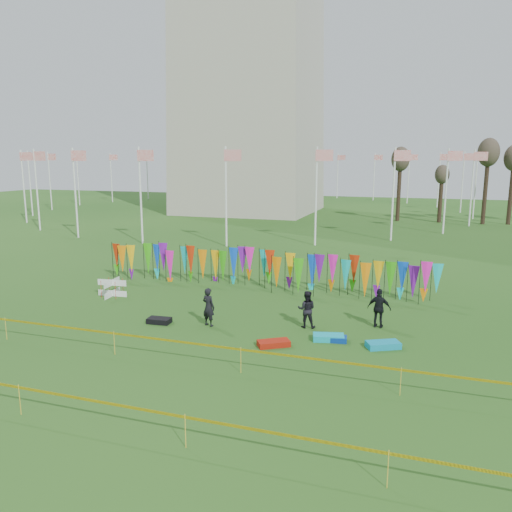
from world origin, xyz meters
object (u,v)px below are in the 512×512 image
(kite_bag_teal, at_px, (383,345))
(person_right, at_px, (379,308))
(box_kite, at_px, (112,288))
(kite_bag_blue, at_px, (334,339))
(kite_bag_black, at_px, (159,321))
(kite_bag_red, at_px, (274,343))
(person_left, at_px, (209,307))
(person_mid, at_px, (307,309))
(kite_bag_turquoise, at_px, (329,337))

(kite_bag_teal, bearing_deg, person_right, 99.14)
(box_kite, xyz_separation_m, kite_bag_blue, (12.01, -2.79, -0.35))
(kite_bag_teal, bearing_deg, kite_bag_blue, 176.48)
(box_kite, distance_m, person_right, 13.52)
(box_kite, height_order, kite_bag_blue, box_kite)
(kite_bag_black, relative_size, kite_bag_teal, 0.80)
(kite_bag_red, xyz_separation_m, kite_bag_black, (-5.49, 1.03, 0.00))
(person_left, height_order, kite_bag_red, person_left)
(kite_bag_blue, xyz_separation_m, kite_bag_teal, (1.87, -0.11, 0.02))
(kite_bag_teal, bearing_deg, kite_bag_black, -179.29)
(kite_bag_red, bearing_deg, kite_bag_blue, 30.99)
(person_mid, bearing_deg, kite_bag_turquoise, 124.80)
(kite_bag_red, bearing_deg, kite_bag_black, 169.38)
(person_right, height_order, kite_bag_teal, person_right)
(kite_bag_turquoise, bearing_deg, kite_bag_blue, -2.89)
(kite_bag_blue, distance_m, kite_bag_black, 7.59)
(box_kite, xyz_separation_m, kite_bag_black, (4.43, -3.02, -0.34))
(person_right, distance_m, kite_bag_blue, 2.78)
(kite_bag_red, bearing_deg, person_right, 44.22)
(person_mid, relative_size, person_right, 0.95)
(person_mid, height_order, kite_bag_red, person_mid)
(person_left, xyz_separation_m, person_right, (6.89, 2.09, 0.01))
(person_left, xyz_separation_m, kite_bag_black, (-2.18, -0.38, -0.71))
(person_left, relative_size, person_right, 0.99)
(person_mid, xyz_separation_m, kite_bag_black, (-6.18, -1.49, -0.68))
(person_right, relative_size, kite_bag_turquoise, 1.40)
(person_left, height_order, kite_bag_teal, person_left)
(person_left, bearing_deg, kite_bag_red, 173.99)
(person_right, xyz_separation_m, kite_bag_black, (-9.07, -2.46, -0.72))
(kite_bag_blue, height_order, kite_bag_teal, kite_bag_teal)
(box_kite, relative_size, person_right, 0.54)
(kite_bag_turquoise, xyz_separation_m, kite_bag_teal, (2.09, -0.13, -0.00))
(person_left, height_order, kite_bag_blue, person_left)
(person_right, bearing_deg, kite_bag_turquoise, 58.63)
(kite_bag_red, bearing_deg, kite_bag_teal, 16.12)
(box_kite, xyz_separation_m, kite_bag_turquoise, (11.78, -2.78, -0.34))
(person_left, bearing_deg, person_right, -146.16)
(kite_bag_red, relative_size, kite_bag_black, 1.22)
(person_mid, relative_size, kite_bag_turquoise, 1.33)
(person_mid, relative_size, kite_bag_red, 1.31)
(person_left, relative_size, kite_bag_blue, 1.73)
(kite_bag_red, distance_m, kite_bag_black, 5.58)
(box_kite, distance_m, kite_bag_black, 5.37)
(person_left, bearing_deg, person_mid, -147.41)
(box_kite, relative_size, kite_bag_red, 0.75)
(box_kite, xyz_separation_m, kite_bag_teal, (13.88, -2.91, -0.34))
(kite_bag_black, bearing_deg, kite_bag_red, -10.62)
(box_kite, xyz_separation_m, person_right, (13.50, -0.56, 0.38))
(person_mid, distance_m, kite_bag_black, 6.39)
(person_right, bearing_deg, person_left, 23.21)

